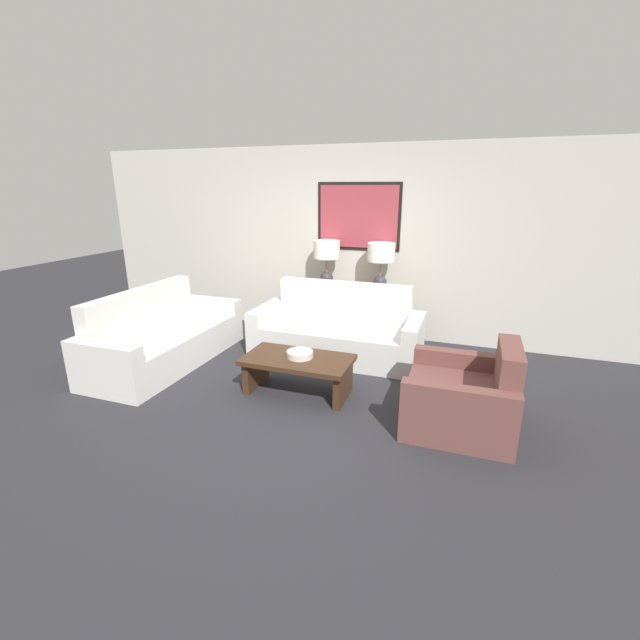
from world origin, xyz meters
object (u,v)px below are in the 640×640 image
Objects in this scene: armchair_near_back_wall at (464,398)px; console_table at (352,313)px; table_lamp_right at (381,257)px; coffee_table at (298,367)px; table_lamp_left at (327,254)px; couch_by_side at (164,339)px; couch_by_back_wall at (337,333)px; decorative_bowl at (300,354)px.

console_table is at bearing 129.08° from armchair_near_back_wall.
coffee_table is at bearing -103.65° from table_lamp_right.
table_lamp_left is at bearing 180.00° from console_table.
table_lamp_left is 2.94m from armchair_near_back_wall.
couch_by_side is 3.58m from armchair_near_back_wall.
table_lamp_left is 1.20m from couch_by_back_wall.
couch_by_side reaches higher than console_table.
couch_by_back_wall reaches higher than console_table.
armchair_near_back_wall is at bearing -50.92° from console_table.
table_lamp_right is 2.12m from coffee_table.
coffee_table is at bearing -80.36° from table_lamp_left.
couch_by_side reaches higher than decorative_bowl.
table_lamp_left reaches higher than armchair_near_back_wall.
table_lamp_right is 2.48m from armchair_near_back_wall.
couch_by_side is at bearing -154.45° from couch_by_back_wall.
coffee_table is 1.67m from armchair_near_back_wall.
couch_by_side reaches higher than coffee_table.
console_table is 0.57× the size of couch_by_side.
table_lamp_right reaches higher than couch_by_back_wall.
coffee_table is 1.17× the size of armchair_near_back_wall.
console_table is 1.89× the size of table_lamp_right.
coffee_table is at bearing -7.10° from couch_by_side.
table_lamp_right is (0.77, 0.00, 0.00)m from table_lamp_left.
couch_by_side is (-1.97, -0.94, 0.00)m from couch_by_back_wall.
coffee_table is 4.06× the size of decorative_bowl.
table_lamp_right reaches higher than couch_by_side.
coffee_table is 0.14m from decorative_bowl.
console_table reaches higher than coffee_table.
couch_by_back_wall is 1.89× the size of coffee_table.
couch_by_back_wall is 2.18m from couch_by_side.
console_table is at bearing 90.00° from couch_by_back_wall.
armchair_near_back_wall is at bearing -58.36° from table_lamp_right.
couch_by_side is at bearing -134.10° from table_lamp_left.
table_lamp_right is at bearing 0.00° from console_table.
couch_by_side is at bearing -145.25° from table_lamp_right.
coffee_table is at bearing 176.64° from armchair_near_back_wall.
coffee_table is (-0.07, -1.18, -0.00)m from couch_by_back_wall.
coffee_table is (-0.07, -1.87, -0.08)m from console_table.
table_lamp_left reaches higher than couch_by_back_wall.
armchair_near_back_wall is at bearing -44.77° from table_lamp_left.
table_lamp_left is 2.44m from couch_by_side.
table_lamp_right is at bearing 76.35° from coffee_table.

